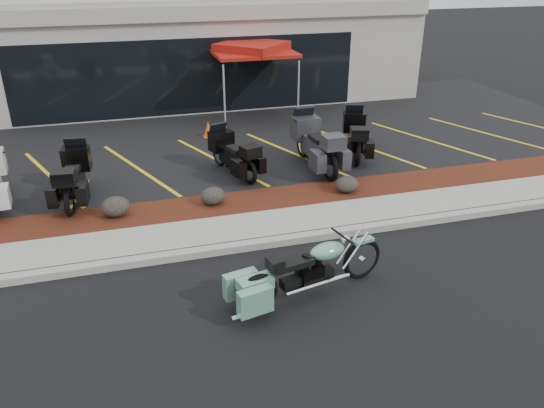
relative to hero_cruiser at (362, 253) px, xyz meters
name	(u,v)px	position (x,y,z in m)	size (l,w,h in m)	color
ground	(276,269)	(-1.40, 0.72, -0.53)	(90.00, 90.00, 0.00)	black
curb	(263,243)	(-1.40, 1.62, -0.45)	(24.00, 0.25, 0.15)	gray
sidewalk	(255,228)	(-1.40, 2.32, -0.45)	(24.00, 1.20, 0.15)	gray
mulch_bed	(242,204)	(-1.40, 3.52, -0.45)	(24.00, 1.20, 0.16)	#36130C
upper_lot	(204,136)	(-1.40, 8.92, -0.45)	(26.00, 9.60, 0.15)	black
dealership_building	(176,45)	(-1.40, 15.19, 1.48)	(18.00, 8.16, 4.00)	gray
boulder_left	(115,207)	(-4.23, 3.55, -0.14)	(0.63, 0.53, 0.45)	black
boulder_mid	(213,196)	(-2.07, 3.57, -0.16)	(0.57, 0.48, 0.40)	black
boulder_right	(347,184)	(1.17, 3.34, -0.16)	(0.57, 0.47, 0.40)	black
hero_cruiser	(362,253)	(0.00, 0.00, 0.00)	(2.98, 0.76, 1.05)	#669E87
touring_black_front	(78,163)	(-5.02, 5.47, 0.27)	(2.22, 0.85, 1.29)	black
touring_black_mid	(219,145)	(-1.45, 5.95, 0.23)	(2.09, 0.80, 1.21)	black
touring_grey	(303,133)	(0.95, 5.95, 0.36)	(2.51, 0.96, 1.46)	#303035
touring_black_rear	(353,126)	(2.68, 6.42, 0.27)	(2.23, 0.85, 1.30)	black
traffic_cone	(208,129)	(-1.30, 8.57, -0.13)	(0.31, 0.31, 0.50)	#FC4F08
popup_canopy	(252,49)	(0.66, 10.58, 1.92)	(3.53, 3.53, 2.53)	silver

